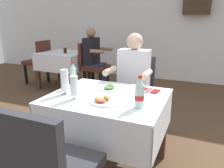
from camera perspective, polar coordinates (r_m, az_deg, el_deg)
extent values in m
cube|color=white|center=(5.38, 16.24, 16.13)|extent=(11.00, 0.12, 2.87)
cube|color=white|center=(1.97, -1.14, -3.26)|extent=(1.03, 0.86, 0.02)
cube|color=white|center=(1.70, -7.08, -13.06)|extent=(1.03, 0.02, 0.32)
cube|color=white|center=(2.40, 3.02, -3.97)|extent=(1.03, 0.02, 0.32)
cube|color=white|center=(2.27, -12.85, -5.53)|extent=(0.02, 0.86, 0.32)
cube|color=white|center=(1.90, 13.10, -10.02)|extent=(0.02, 0.86, 0.32)
cube|color=#472D1E|center=(2.08, -17.36, -14.44)|extent=(0.07, 0.07, 0.73)
cube|color=#472D1E|center=(2.61, -6.90, -7.19)|extent=(0.07, 0.07, 0.73)
cube|color=#472D1E|center=(2.33, 13.18, -10.56)|extent=(0.07, 0.07, 0.73)
cube|color=#2D2D33|center=(2.70, 5.26, -3.48)|extent=(0.44, 0.44, 0.08)
cube|color=#2D2D33|center=(2.85, 6.95, 3.02)|extent=(0.42, 0.06, 0.44)
cube|color=black|center=(2.71, 0.51, -9.42)|extent=(0.04, 0.04, 0.45)
cube|color=black|center=(2.61, 7.54, -10.62)|extent=(0.04, 0.04, 0.45)
cube|color=black|center=(3.00, 3.03, -6.80)|extent=(0.04, 0.04, 0.45)
cube|color=black|center=(2.91, 9.39, -7.76)|extent=(0.04, 0.04, 0.45)
cube|color=#2D2D33|center=(1.23, -21.01, -16.85)|extent=(0.42, 0.06, 0.44)
cylinder|color=#282D42|center=(2.65, 2.08, -10.03)|extent=(0.10, 0.10, 0.45)
cylinder|color=#282D42|center=(2.60, 5.42, -10.61)|extent=(0.10, 0.10, 0.45)
cube|color=#282D42|center=(2.66, 5.02, -3.35)|extent=(0.34, 0.36, 0.12)
cube|color=silver|center=(2.64, 5.73, 3.54)|extent=(0.36, 0.20, 0.50)
sphere|color=beige|center=(2.59, 5.95, 11.00)|extent=(0.19, 0.19, 0.19)
cylinder|color=beige|center=(2.50, -0.57, 3.47)|extent=(0.07, 0.26, 0.07)
cylinder|color=beige|center=(2.36, 9.03, 2.51)|extent=(0.07, 0.26, 0.07)
cylinder|color=white|center=(1.81, -1.83, -4.53)|extent=(0.25, 0.25, 0.01)
ellipsoid|color=#C14C33|center=(1.77, -2.95, -4.37)|extent=(0.10, 0.09, 0.03)
ellipsoid|color=gold|center=(1.80, -3.44, -3.90)|extent=(0.09, 0.09, 0.04)
ellipsoid|color=gold|center=(1.82, -1.39, -3.58)|extent=(0.09, 0.08, 0.04)
cylinder|color=white|center=(2.16, -0.25, -1.06)|extent=(0.26, 0.26, 0.01)
ellipsoid|color=#4C8E38|center=(2.11, -0.11, -0.69)|extent=(0.07, 0.07, 0.04)
ellipsoid|color=#4C8E38|center=(2.14, -0.50, -0.64)|extent=(0.11, 0.12, 0.03)
ellipsoid|color=#4C8E38|center=(2.11, -0.86, -0.91)|extent=(0.11, 0.12, 0.03)
cylinder|color=white|center=(1.90, -9.69, -3.83)|extent=(0.07, 0.07, 0.01)
cylinder|color=white|center=(1.90, -9.72, -3.32)|extent=(0.02, 0.02, 0.03)
cylinder|color=white|center=(1.87, -9.86, -0.45)|extent=(0.07, 0.07, 0.17)
cylinder|color=#C68928|center=(1.87, -9.84, -0.92)|extent=(0.06, 0.06, 0.14)
cylinder|color=white|center=(2.05, -12.03, -2.49)|extent=(0.07, 0.07, 0.01)
cylinder|color=white|center=(2.04, -12.06, -2.02)|extent=(0.02, 0.02, 0.03)
cylinder|color=white|center=(2.01, -12.25, 1.01)|extent=(0.07, 0.07, 0.19)
cylinder|color=black|center=(2.02, -12.20, 0.32)|extent=(0.07, 0.07, 0.14)
cylinder|color=silver|center=(2.19, -10.03, 1.47)|extent=(0.06, 0.06, 0.20)
cylinder|color=red|center=(2.20, -10.01, 1.23)|extent=(0.06, 0.06, 0.04)
cone|color=silver|center=(2.17, -10.19, 4.68)|extent=(0.05, 0.05, 0.05)
cylinder|color=red|center=(2.16, -10.24, 5.60)|extent=(0.03, 0.03, 0.02)
cylinder|color=silver|center=(1.69, 7.15, -3.20)|extent=(0.07, 0.07, 0.18)
cylinder|color=red|center=(1.69, 7.14, -3.49)|extent=(0.07, 0.07, 0.04)
cone|color=silver|center=(1.66, 7.29, 0.64)|extent=(0.06, 0.06, 0.05)
cylinder|color=red|center=(1.65, 7.34, 1.88)|extent=(0.03, 0.03, 0.02)
cube|color=maroon|center=(2.12, 9.85, -1.69)|extent=(0.19, 0.15, 0.01)
cube|color=silver|center=(2.12, 9.41, -1.44)|extent=(0.04, 0.19, 0.01)
cube|color=silver|center=(2.11, 10.31, -1.59)|extent=(0.04, 0.19, 0.01)
cube|color=white|center=(4.72, -12.53, 7.94)|extent=(0.93, 0.85, 0.02)
cube|color=white|center=(4.43, -15.49, 4.95)|extent=(0.93, 0.02, 0.32)
cube|color=white|center=(5.09, -9.71, 6.74)|extent=(0.93, 0.02, 0.32)
cube|color=white|center=(5.02, -16.67, 6.17)|extent=(0.02, 0.85, 0.32)
cube|color=white|center=(4.50, -7.64, 5.60)|extent=(0.02, 0.85, 0.32)
cube|color=#472D1E|center=(4.76, -18.73, 2.93)|extent=(0.07, 0.07, 0.73)
cube|color=#472D1E|center=(4.28, -10.60, 2.06)|extent=(0.07, 0.07, 0.73)
cube|color=#472D1E|center=(5.31, -13.58, 4.66)|extent=(0.07, 0.07, 0.73)
cube|color=#472D1E|center=(4.88, -5.91, 4.02)|extent=(0.07, 0.07, 0.73)
cube|color=#4C2319|center=(5.24, -19.21, 5.44)|extent=(0.44, 0.44, 0.08)
cube|color=#4C2319|center=(5.04, -17.35, 8.20)|extent=(0.06, 0.42, 0.44)
cube|color=black|center=(5.53, -19.11, 3.17)|extent=(0.04, 0.04, 0.45)
cube|color=black|center=(5.29, -21.54, 2.35)|extent=(0.04, 0.04, 0.45)
cube|color=black|center=(5.31, -16.36, 2.89)|extent=(0.04, 0.04, 0.45)
cube|color=black|center=(5.06, -18.77, 2.03)|extent=(0.04, 0.04, 0.45)
cube|color=#4C2319|center=(4.37, -4.11, 4.29)|extent=(0.44, 0.44, 0.08)
cube|color=#4C2319|center=(4.45, -7.08, 7.82)|extent=(0.06, 0.42, 0.44)
cube|color=black|center=(4.22, -3.03, 0.14)|extent=(0.04, 0.04, 0.45)
cube|color=black|center=(4.51, -1.14, 1.25)|extent=(0.04, 0.04, 0.45)
cube|color=black|center=(4.37, -7.04, 0.63)|extent=(0.04, 0.04, 0.45)
cube|color=black|center=(4.66, -4.96, 1.67)|extent=(0.04, 0.04, 0.45)
cylinder|color=#282D42|center=(4.31, -2.84, 0.49)|extent=(0.10, 0.10, 0.45)
cylinder|color=#282D42|center=(4.44, -1.94, 1.01)|extent=(0.10, 0.10, 0.45)
cube|color=#282D42|center=(4.38, -4.35, 4.57)|extent=(0.36, 0.34, 0.12)
cube|color=black|center=(4.36, -5.38, 8.63)|extent=(0.20, 0.36, 0.50)
sphere|color=#997051|center=(4.33, -5.51, 13.16)|extent=(0.19, 0.19, 0.19)
cylinder|color=#997051|center=(4.06, -3.96, 8.45)|extent=(0.26, 0.07, 0.07)
cylinder|color=#997051|center=(4.45, -1.42, 9.18)|extent=(0.26, 0.07, 0.07)
cylinder|color=black|center=(4.58, -12.12, 8.54)|extent=(0.06, 0.06, 0.11)
cube|color=#472D1E|center=(5.19, 21.30, 18.82)|extent=(0.56, 0.20, 0.42)
cylinder|color=#193D1E|center=(5.16, 19.38, 17.47)|extent=(0.06, 0.14, 0.06)
cylinder|color=#193D1E|center=(5.15, 21.12, 17.31)|extent=(0.06, 0.14, 0.06)
cylinder|color=#193D1E|center=(5.14, 22.85, 17.13)|extent=(0.06, 0.14, 0.06)
cylinder|color=#193D1E|center=(5.16, 19.53, 19.01)|extent=(0.06, 0.14, 0.06)
cylinder|color=#193D1E|center=(5.15, 21.28, 18.85)|extent=(0.06, 0.14, 0.06)
cylinder|color=#193D1E|center=(5.15, 23.03, 18.68)|extent=(0.06, 0.14, 0.06)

